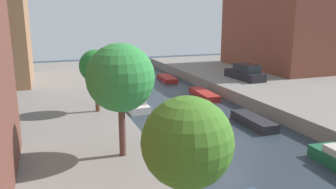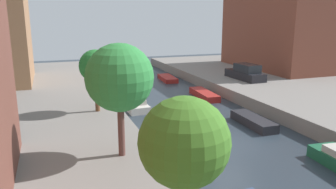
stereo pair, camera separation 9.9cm
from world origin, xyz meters
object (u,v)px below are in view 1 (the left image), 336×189
(street_tree_2, at_px, (121,78))
(street_tree_3, at_px, (96,67))
(low_block_right, at_px, (287,28))
(moored_boat_left_3, at_px, (134,104))
(moored_boat_right_5, at_px, (167,78))
(street_tree_1, at_px, (187,144))
(parked_car, at_px, (245,73))
(moored_boat_right_4, at_px, (204,94))
(moored_boat_left_4, at_px, (116,86))
(moored_boat_left_2, at_px, (169,141))
(moored_boat_right_3, at_px, (253,121))

(street_tree_2, distance_m, street_tree_3, 7.61)
(low_block_right, relative_size, moored_boat_left_3, 3.62)
(street_tree_2, height_order, moored_boat_right_5, street_tree_2)
(street_tree_1, height_order, parked_car, street_tree_1)
(moored_boat_left_3, bearing_deg, street_tree_2, -106.91)
(parked_car, xyz_separation_m, moored_boat_right_4, (-5.40, -1.81, -1.37))
(street_tree_1, height_order, moored_boat_left_4, street_tree_1)
(street_tree_2, height_order, moored_boat_right_4, street_tree_2)
(low_block_right, relative_size, street_tree_3, 3.47)
(parked_car, relative_size, moored_boat_left_4, 1.04)
(low_block_right, bearing_deg, moored_boat_left_2, -141.69)
(moored_boat_left_4, xyz_separation_m, moored_boat_right_5, (6.42, 2.84, -0.11))
(moored_boat_right_3, xyz_separation_m, moored_boat_right_5, (0.00, 16.95, -0.06))
(moored_boat_left_4, xyz_separation_m, moored_boat_right_4, (6.77, -5.89, -0.07))
(street_tree_1, distance_m, parked_car, 26.46)
(moored_boat_right_5, bearing_deg, moored_boat_left_2, -109.65)
(parked_car, distance_m, moored_boat_left_4, 12.90)
(low_block_right, relative_size, moored_boat_right_3, 3.53)
(low_block_right, xyz_separation_m, moored_boat_right_4, (-14.52, -7.21, -5.49))
(moored_boat_left_4, distance_m, moored_boat_right_4, 8.98)
(street_tree_1, relative_size, moored_boat_right_3, 1.09)
(moored_boat_right_4, bearing_deg, street_tree_2, -129.53)
(street_tree_3, bearing_deg, moored_boat_left_2, -58.58)
(moored_boat_right_3, distance_m, moored_boat_right_5, 16.95)
(street_tree_1, xyz_separation_m, moored_boat_left_4, (3.32, 25.37, -3.90))
(moored_boat_left_2, relative_size, moored_boat_right_4, 0.77)
(moored_boat_right_3, bearing_deg, moored_boat_right_5, 89.99)
(moored_boat_left_2, height_order, moored_boat_left_3, moored_boat_left_3)
(moored_boat_left_3, relative_size, moored_boat_left_4, 0.85)
(moored_boat_right_3, relative_size, moored_boat_right_5, 0.98)
(moored_boat_left_4, height_order, moored_boat_right_4, moored_boat_left_4)
(moored_boat_left_3, distance_m, moored_boat_right_4, 7.00)
(low_block_right, xyz_separation_m, moored_boat_left_2, (-21.49, -16.97, -5.42))
(street_tree_1, relative_size, parked_car, 0.91)
(moored_boat_left_2, bearing_deg, parked_car, 43.12)
(parked_car, bearing_deg, low_block_right, 30.62)
(parked_car, bearing_deg, street_tree_2, -137.80)
(street_tree_3, distance_m, moored_boat_right_4, 11.71)
(moored_boat_left_3, xyz_separation_m, moored_boat_left_4, (0.06, 7.41, -0.04))
(street_tree_2, height_order, moored_boat_left_4, street_tree_2)
(low_block_right, distance_m, moored_boat_right_3, 22.13)
(street_tree_3, xyz_separation_m, parked_car, (15.49, 6.45, -2.33))
(moored_boat_left_2, height_order, moored_boat_right_4, moored_boat_left_2)
(moored_boat_right_4, bearing_deg, moored_boat_right_3, -92.52)
(parked_car, distance_m, moored_boat_right_3, 11.65)
(moored_boat_left_2, height_order, moored_boat_left_4, moored_boat_left_2)
(street_tree_2, relative_size, street_tree_3, 1.24)
(low_block_right, height_order, moored_boat_right_4, low_block_right)
(street_tree_1, height_order, moored_boat_right_5, street_tree_1)
(moored_boat_left_2, bearing_deg, street_tree_2, -141.72)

